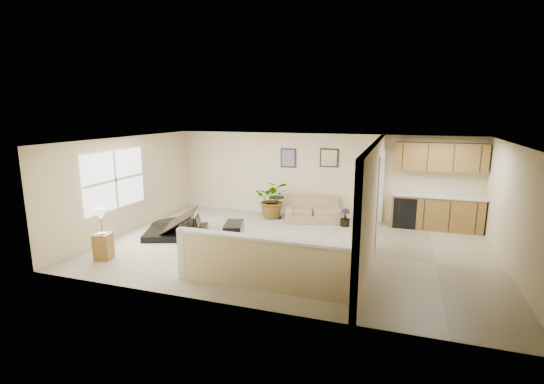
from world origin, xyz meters
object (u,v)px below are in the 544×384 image
(accent_table, at_px, (277,204))
(piano_bench, at_px, (234,234))
(small_plant, at_px, (345,219))
(palm_plant, at_px, (273,200))
(lamp_stand, at_px, (103,238))
(loveseat, at_px, (313,209))
(piano, at_px, (177,212))

(accent_table, bearing_deg, piano_bench, -94.89)
(accent_table, relative_size, small_plant, 1.30)
(palm_plant, distance_m, lamp_stand, 4.98)
(loveseat, relative_size, accent_table, 2.80)
(piano, bearing_deg, small_plant, 6.48)
(piano_bench, bearing_deg, accent_table, 85.11)
(piano, height_order, palm_plant, piano)
(palm_plant, bearing_deg, piano_bench, -92.54)
(piano, bearing_deg, lamp_stand, -125.14)
(palm_plant, bearing_deg, loveseat, 4.50)
(piano_bench, xyz_separation_m, loveseat, (1.31, 2.72, 0.07))
(loveseat, xyz_separation_m, lamp_stand, (-3.62, -4.44, 0.13))
(accent_table, height_order, lamp_stand, lamp_stand)
(accent_table, height_order, small_plant, accent_table)
(piano, relative_size, lamp_stand, 1.85)
(palm_plant, height_order, small_plant, palm_plant)
(piano_bench, height_order, small_plant, piano_bench)
(accent_table, distance_m, small_plant, 2.08)
(loveseat, height_order, palm_plant, palm_plant)
(piano, xyz_separation_m, palm_plant, (1.88, 2.25, -0.03))
(accent_table, bearing_deg, small_plant, -5.92)
(accent_table, height_order, palm_plant, palm_plant)
(loveseat, xyz_separation_m, small_plant, (0.98, -0.29, -0.13))
(loveseat, height_order, accent_table, loveseat)
(loveseat, relative_size, small_plant, 3.63)
(piano, bearing_deg, loveseat, 16.90)
(small_plant, relative_size, lamp_stand, 0.44)
(loveseat, bearing_deg, small_plant, -31.81)
(piano_bench, xyz_separation_m, palm_plant, (0.12, 2.62, 0.29))
(loveseat, bearing_deg, piano_bench, -131.25)
(palm_plant, xyz_separation_m, small_plant, (2.17, -0.19, -0.35))
(piano, bearing_deg, piano_bench, -32.30)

